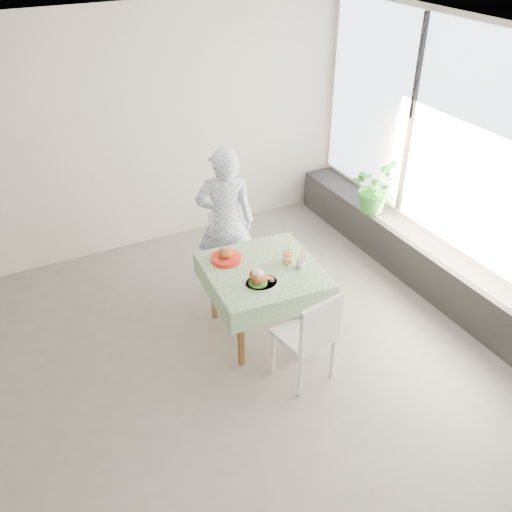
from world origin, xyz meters
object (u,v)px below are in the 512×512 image
juice_cup_orange (288,256)px  potted_plant (373,187)px  cafe_table (263,293)px  chair_near (304,351)px  chair_far (239,271)px  main_dish (260,280)px  diner (225,223)px

juice_cup_orange → potted_plant: (1.65, 0.84, -0.00)m
cafe_table → chair_near: chair_near is taller
chair_far → juice_cup_orange: size_ratio=3.35×
cafe_table → juice_cup_orange: (0.26, -0.01, 0.35)m
main_dish → potted_plant: size_ratio=0.50×
chair_near → potted_plant: bearing=39.6°
cafe_table → chair_near: bearing=-88.1°
main_dish → chair_near: bearing=-71.3°
chair_near → potted_plant: (1.89, 1.56, 0.52)m
chair_far → cafe_table: bearing=-95.8°
chair_far → potted_plant: 1.92m
chair_near → main_dish: 0.75m
chair_far → main_dish: 1.04m
cafe_table → diner: diner is taller
chair_far → main_dish: chair_far is taller
potted_plant → chair_near: bearing=-140.4°
cafe_table → chair_far: size_ratio=1.17×
chair_far → chair_near: 1.40m
chair_far → juice_cup_orange: (0.19, -0.68, 0.51)m
chair_near → diner: diner is taller
diner → main_dish: bearing=105.8°
main_dish → juice_cup_orange: (0.41, 0.20, 0.01)m
chair_near → main_dish: (-0.18, 0.52, 0.51)m
chair_far → potted_plant: size_ratio=1.56×
diner → main_dish: size_ratio=5.37×
cafe_table → juice_cup_orange: juice_cup_orange is taller
diner → potted_plant: (1.92, 0.02, -0.03)m
cafe_table → potted_plant: size_ratio=1.83×
main_dish → juice_cup_orange: bearing=26.1°
chair_far → main_dish: bearing=-103.9°
cafe_table → juice_cup_orange: bearing=-2.4°
potted_plant → cafe_table: bearing=-156.4°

